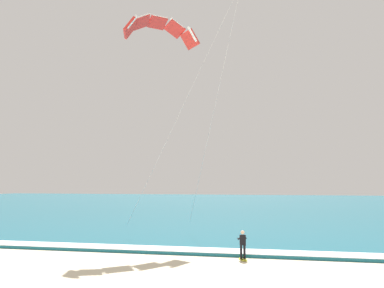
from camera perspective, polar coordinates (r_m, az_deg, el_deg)
The scene contains 5 objects.
sea at distance 86.01m, azimuth 10.75°, elevation -8.04°, with size 200.00×120.00×0.20m, color #146075.
surf_foam at distance 27.33m, azimuth 6.86°, elevation -14.22°, with size 200.00×1.97×0.04m, color white.
surfboard at distance 25.74m, azimuth 6.90°, elevation -15.22°, with size 0.81×1.47×0.09m.
kitesurfer at distance 25.62m, azimuth 6.87°, elevation -13.20°, with size 0.62×0.61×1.69m.
kite_primary at distance 37.86m, azimuth -4.39°, elevation 15.35°, with size 10.44×10.62×17.73m.
Camera 1 is at (2.69, -13.05, 4.53)m, focal length 39.43 mm.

